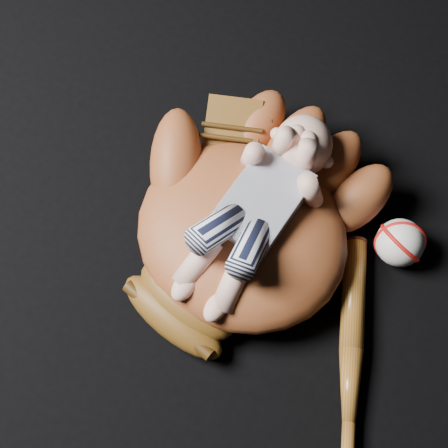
% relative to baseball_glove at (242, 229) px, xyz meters
% --- Properties ---
extents(baseball_glove, '(0.57, 0.61, 0.15)m').
position_rel_baseball_glove_xyz_m(baseball_glove, '(0.00, 0.00, 0.00)').
color(baseball_glove, brown).
rests_on(baseball_glove, ground).
extents(newborn_baby, '(0.24, 0.39, 0.15)m').
position_rel_baseball_glove_xyz_m(newborn_baby, '(0.01, 0.01, 0.05)').
color(newborn_baby, '#DDA58E').
rests_on(newborn_baby, baseball_glove).
extents(baseball_bat, '(0.15, 0.41, 0.04)m').
position_rel_baseball_glove_xyz_m(baseball_bat, '(0.23, -0.13, -0.06)').
color(baseball_bat, brown).
rests_on(baseball_bat, ground).
extents(baseball, '(0.09, 0.09, 0.08)m').
position_rel_baseball_glove_xyz_m(baseball, '(0.24, 0.09, -0.04)').
color(baseball, silver).
rests_on(baseball, ground).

